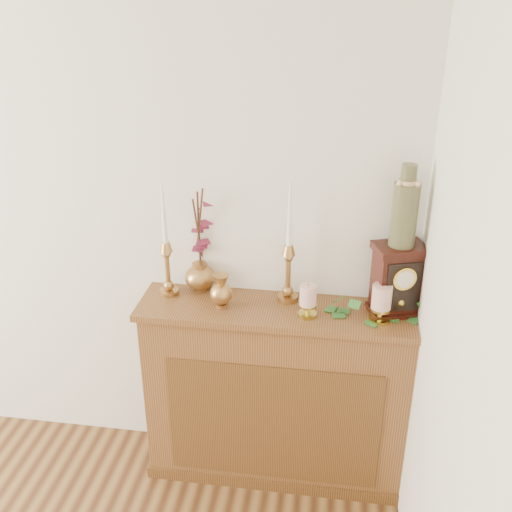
% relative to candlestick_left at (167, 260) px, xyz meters
% --- Properties ---
extents(console_shelf, '(1.24, 0.34, 0.93)m').
position_rel_candlestick_left_xyz_m(console_shelf, '(0.51, -0.05, -0.66)').
color(console_shelf, brown).
rests_on(console_shelf, ground).
extents(candlestick_left, '(0.09, 0.09, 0.53)m').
position_rel_candlestick_left_xyz_m(candlestick_left, '(0.00, 0.00, 0.00)').
color(candlestick_left, '#B58648').
rests_on(candlestick_left, console_shelf).
extents(candlestick_center, '(0.09, 0.09, 0.55)m').
position_rel_candlestick_left_xyz_m(candlestick_center, '(0.54, 0.02, 0.01)').
color(candlestick_center, '#B58648').
rests_on(candlestick_center, console_shelf).
extents(bud_vase, '(0.10, 0.10, 0.16)m').
position_rel_candlestick_left_xyz_m(bud_vase, '(0.26, -0.08, -0.09)').
color(bud_vase, '#B58648').
rests_on(bud_vase, console_shelf).
extents(ginger_jar, '(0.21, 0.22, 0.51)m').
position_rel_candlestick_left_xyz_m(ginger_jar, '(0.14, 0.10, 0.06)').
color(ginger_jar, '#B58648').
rests_on(ginger_jar, console_shelf).
extents(pillar_candle_left, '(0.08, 0.08, 0.16)m').
position_rel_candlestick_left_xyz_m(pillar_candle_left, '(0.64, -0.10, -0.09)').
color(pillar_candle_left, gold).
rests_on(pillar_candle_left, console_shelf).
extents(pillar_candle_right, '(0.09, 0.09, 0.18)m').
position_rel_candlestick_left_xyz_m(pillar_candle_right, '(0.94, -0.10, -0.08)').
color(pillar_candle_right, gold).
rests_on(pillar_candle_right, console_shelf).
extents(ivy_garland, '(0.49, 0.24, 0.09)m').
position_rel_candlestick_left_xyz_m(ivy_garland, '(0.93, -0.08, -0.16)').
color(ivy_garland, '#2A6125').
rests_on(ivy_garland, console_shelf).
extents(mantel_clock, '(0.25, 0.21, 0.32)m').
position_rel_candlestick_left_xyz_m(mantel_clock, '(1.01, -0.01, -0.02)').
color(mantel_clock, black).
rests_on(mantel_clock, console_shelf).
extents(ceramic_vase, '(0.11, 0.11, 0.34)m').
position_rel_candlestick_left_xyz_m(ceramic_vase, '(1.01, -0.01, 0.30)').
color(ceramic_vase, '#1B372B').
rests_on(ceramic_vase, mantel_clock).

